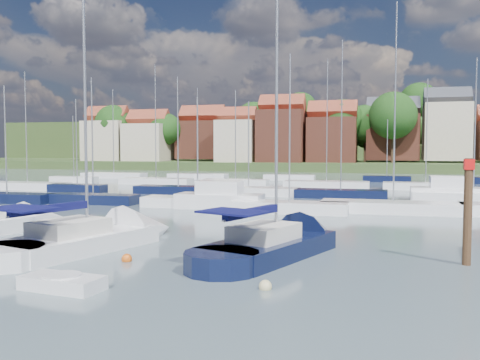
% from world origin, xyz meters
% --- Properties ---
extents(ground, '(260.00, 260.00, 0.00)m').
position_xyz_m(ground, '(0.00, 40.00, 0.00)').
color(ground, '#405057').
rests_on(ground, ground).
extents(sailboat_left, '(5.51, 10.96, 14.45)m').
position_xyz_m(sailboat_left, '(-14.16, 5.48, 0.36)').
color(sailboat_left, white).
rests_on(sailboat_left, ground).
extents(sailboat_centre, '(6.65, 12.95, 16.97)m').
position_xyz_m(sailboat_centre, '(-6.14, 2.94, 0.35)').
color(sailboat_centre, white).
rests_on(sailboat_centre, ground).
extents(sailboat_navy, '(6.76, 12.00, 16.12)m').
position_xyz_m(sailboat_navy, '(3.07, 3.64, 0.35)').
color(sailboat_navy, black).
rests_on(sailboat_navy, ground).
extents(tender, '(3.04, 1.69, 0.63)m').
position_xyz_m(tender, '(-3.26, -5.02, 0.24)').
color(tender, white).
rests_on(tender, ground).
extents(timber_piling, '(0.40, 0.40, 6.76)m').
position_xyz_m(timber_piling, '(10.95, 2.86, 1.36)').
color(timber_piling, '#4C331E').
rests_on(timber_piling, ground).
extents(buoy_c, '(0.52, 0.52, 0.52)m').
position_xyz_m(buoy_c, '(-7.28, 0.05, 0.00)').
color(buoy_c, '#D85914').
rests_on(buoy_c, ground).
extents(buoy_d, '(0.46, 0.46, 0.46)m').
position_xyz_m(buoy_d, '(3.58, -3.12, 0.00)').
color(buoy_d, beige).
rests_on(buoy_d, ground).
extents(buoy_e, '(0.47, 0.47, 0.47)m').
position_xyz_m(buoy_e, '(1.26, 7.50, 0.00)').
color(buoy_e, '#D85914').
rests_on(buoy_e, ground).
extents(buoy_g, '(0.46, 0.46, 0.46)m').
position_xyz_m(buoy_g, '(-3.26, -0.20, 0.00)').
color(buoy_g, '#D85914').
rests_on(buoy_g, ground).
extents(marina_field, '(79.62, 41.41, 15.93)m').
position_xyz_m(marina_field, '(1.91, 35.15, 0.43)').
color(marina_field, white).
rests_on(marina_field, ground).
extents(far_shore_town, '(212.46, 90.00, 22.27)m').
position_xyz_m(far_shore_town, '(2.23, 132.67, 4.61)').
color(far_shore_town, '#3B4A25').
rests_on(far_shore_town, ground).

